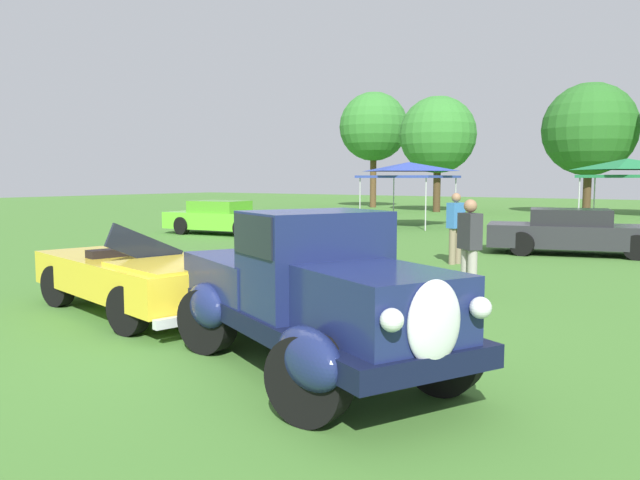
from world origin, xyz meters
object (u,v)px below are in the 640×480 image
feature_pickup_truck (311,290)px  neighbor_convertible (142,275)px  canopy_tent_left_field (409,169)px  canopy_tent_center_field (627,167)px  show_car_charcoal (575,232)px  spectator_near_truck (456,226)px  spectator_between_cars (469,246)px  show_car_lime (222,218)px

feature_pickup_truck → neighbor_convertible: (-3.77, 0.88, -0.28)m
canopy_tent_left_field → canopy_tent_center_field: (8.33, -0.16, -0.00)m
canopy_tent_left_field → show_car_charcoal: bearing=-37.8°
spectator_near_truck → spectator_between_cars: (1.90, -4.04, 0.00)m
neighbor_convertible → show_car_lime: size_ratio=0.97×
canopy_tent_left_field → canopy_tent_center_field: bearing=-1.1°
feature_pickup_truck → show_car_lime: feature_pickup_truck is taller
show_car_charcoal → show_car_lime: bearing=-175.7°
spectator_between_cars → canopy_tent_left_field: 16.05m
feature_pickup_truck → show_car_charcoal: 12.22m
neighbor_convertible → show_car_charcoal: (3.73, 11.34, 0.02)m
spectator_near_truck → spectator_between_cars: 4.46m
neighbor_convertible → show_car_charcoal: size_ratio=0.91×
spectator_near_truck → canopy_tent_center_field: 9.99m
feature_pickup_truck → canopy_tent_left_field: bearing=113.6°
canopy_tent_center_field → feature_pickup_truck: bearing=-90.8°
neighbor_convertible → spectator_near_truck: bearing=76.9°
spectator_near_truck → spectator_between_cars: size_ratio=1.00×
canopy_tent_left_field → canopy_tent_center_field: same height
canopy_tent_left_field → neighbor_convertible: bearing=-76.2°
spectator_near_truck → spectator_between_cars: bearing=-64.8°
neighbor_convertible → show_car_charcoal: 11.93m
show_car_charcoal → canopy_tent_left_field: 10.33m
show_car_charcoal → spectator_near_truck: bearing=-118.3°
spectator_near_truck → neighbor_convertible: bearing=-103.1°
canopy_tent_left_field → feature_pickup_truck: bearing=-66.4°
feature_pickup_truck → spectator_near_truck: bearing=102.7°
neighbor_convertible → spectator_near_truck: (1.81, 7.78, 0.34)m
show_car_lime → canopy_tent_center_field: size_ratio=1.63×
spectator_near_truck → canopy_tent_left_field: bearing=122.0°
show_car_charcoal → canopy_tent_left_field: (-8.04, 6.22, 1.82)m
neighbor_convertible → feature_pickup_truck: bearing=-13.2°
spectator_near_truck → show_car_charcoal: bearing=61.7°
show_car_charcoal → neighbor_convertible: bearing=-108.2°
neighbor_convertible → canopy_tent_left_field: 18.17m
show_car_lime → canopy_tent_center_field: bearing=29.6°
feature_pickup_truck → spectator_near_truck: (-1.95, 8.66, 0.05)m
show_car_lime → canopy_tent_center_field: 14.22m
show_car_charcoal → canopy_tent_center_field: bearing=87.2°
feature_pickup_truck → show_car_lime: bearing=136.7°
feature_pickup_truck → spectator_between_cars: (-0.05, 4.62, 0.05)m
feature_pickup_truck → canopy_tent_left_field: size_ratio=1.31×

